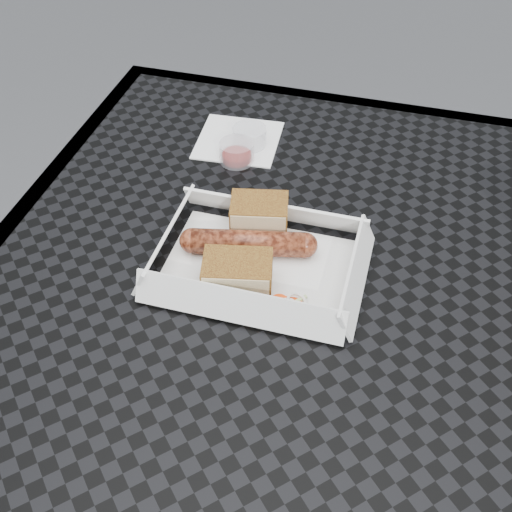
% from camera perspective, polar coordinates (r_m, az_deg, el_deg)
% --- Properties ---
extents(patio_table, '(0.80, 0.80, 0.74)m').
position_cam_1_polar(patio_table, '(0.84, 4.19, -4.25)').
color(patio_table, black).
rests_on(patio_table, ground).
extents(food_tray, '(0.22, 0.15, 0.00)m').
position_cam_1_polar(food_tray, '(0.77, 0.20, -0.98)').
color(food_tray, white).
rests_on(food_tray, patio_table).
extents(bratwurst, '(0.17, 0.06, 0.03)m').
position_cam_1_polar(bratwurst, '(0.78, -0.69, 1.17)').
color(bratwurst, brown).
rests_on(bratwurst, food_tray).
extents(bread_near, '(0.08, 0.06, 0.04)m').
position_cam_1_polar(bread_near, '(0.81, 0.28, 3.60)').
color(bread_near, brown).
rests_on(bread_near, food_tray).
extents(bread_far, '(0.09, 0.07, 0.04)m').
position_cam_1_polar(bread_far, '(0.74, -1.66, -1.60)').
color(bread_far, brown).
rests_on(bread_far, food_tray).
extents(veg_garnish, '(0.03, 0.03, 0.00)m').
position_cam_1_polar(veg_garnish, '(0.73, 2.80, -4.46)').
color(veg_garnish, '#FE450B').
rests_on(veg_garnish, food_tray).
extents(napkin, '(0.13, 0.13, 0.00)m').
position_cam_1_polar(napkin, '(0.98, -1.57, 10.26)').
color(napkin, white).
rests_on(napkin, patio_table).
extents(condiment_cup_sauce, '(0.05, 0.05, 0.03)m').
position_cam_1_polar(condiment_cup_sauce, '(0.93, -1.74, 9.22)').
color(condiment_cup_sauce, maroon).
rests_on(condiment_cup_sauce, patio_table).
extents(condiment_cup_empty, '(0.05, 0.05, 0.03)m').
position_cam_1_polar(condiment_cup_empty, '(0.96, -0.59, 10.54)').
color(condiment_cup_empty, silver).
rests_on(condiment_cup_empty, patio_table).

